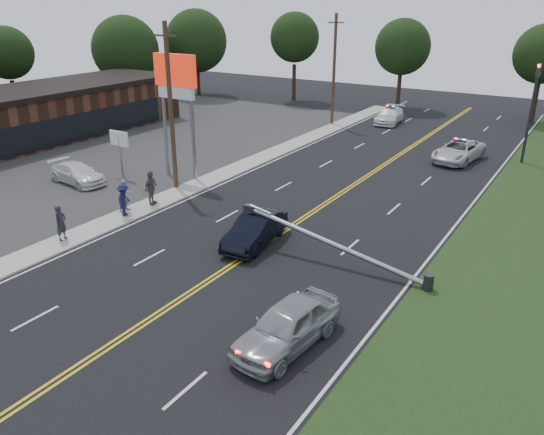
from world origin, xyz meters
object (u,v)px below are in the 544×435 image
Objects in this scene: bystander_c at (124,200)px; bystander_d at (151,188)px; pylon_sign at (176,87)px; fallen_streetlight at (342,248)px; utility_pole_mid at (171,108)px; traffic_signal at (532,105)px; emergency_a at (458,151)px; bystander_a at (61,223)px; crashed_sedan at (255,230)px; small_sign at (119,143)px; emergency_b at (390,115)px; parked_car at (77,173)px; utility_pole_far at (334,70)px; bystander_b at (125,195)px; waiting_sedan at (287,326)px.

bystander_d reaches higher than bystander_c.
fallen_streetlight is (14.69, -6.00, -5.08)m from pylon_sign.
utility_pole_mid is at bearing 2.00° from bystander_d.
pylon_sign is 24.75m from traffic_signal.
emergency_a is 3.02× the size of bystander_a.
crashed_sedan is at bearing -95.43° from emergency_a.
small_sign is at bearing 156.29° from crashed_sedan.
parked_car is at bearing -117.65° from emergency_b.
utility_pole_far reaches higher than bystander_c.
pylon_sign is 16.66m from fallen_streetlight.
bystander_b is (-17.09, -22.56, -3.18)m from traffic_signal.
utility_pole_far reaches higher than traffic_signal.
pylon_sign is at bearing -2.54° from bystander_a.
emergency_b is (-9.99, 36.04, -0.06)m from waiting_sedan.
bystander_b is 1.60m from bystander_d.
utility_pole_far reaches higher than fallen_streetlight.
traffic_signal reaches higher than bystander_d.
emergency_a is 24.46m from bystander_c.
waiting_sedan is at bearing -100.71° from bystander_b.
fallen_streetlight reaches higher than emergency_a.
bystander_b reaches higher than bystander_c.
utility_pole_far is at bearing -7.86° from parked_car.
utility_pole_mid is 5.49× the size of bystander_b.
traffic_signal is 3.87× the size of bystander_b.
waiting_sedan is 15.33m from bystander_d.
bystander_c is at bearing -126.83° from bystander_b.
bystander_b is (-13.93, 5.79, 0.24)m from waiting_sedan.
utility_pole_far is at bearing 119.98° from waiting_sedan.
pylon_sign is at bearing 26.47° from bystander_b.
emergency_a reaches higher than crashed_sedan.
crashed_sedan is 0.84× the size of emergency_a.
emergency_a is at bearing 43.47° from pylon_sign.
fallen_streetlight is (-4.11, -22.00, -3.29)m from traffic_signal.
bystander_b is at bearing -9.52° from bystander_a.
utility_pole_mid is 10.65m from crashed_sedan.
small_sign is 0.69× the size of crashed_sedan.
pylon_sign reaches higher than fallen_streetlight.
waiting_sedan is 2.57× the size of bystander_c.
waiting_sedan reaches higher than crashed_sedan.
emergency_b is at bearing -31.77° from bystander_c.
utility_pole_mid reaches higher than emergency_a.
utility_pole_mid is (4.80, 0.00, 2.75)m from small_sign.
bystander_a is at bearing -179.67° from waiting_sedan.
bystander_a is (-16.85, -26.98, -3.20)m from traffic_signal.
parked_car is at bearing 71.98° from bystander_d.
utility_pole_mid is 26.40m from emergency_b.
fallen_streetlight is 2.02× the size of waiting_sedan.
waiting_sedan is at bearing -28.42° from small_sign.
crashed_sedan is 15.09m from parked_car.
small_sign reaches higher than parked_car.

